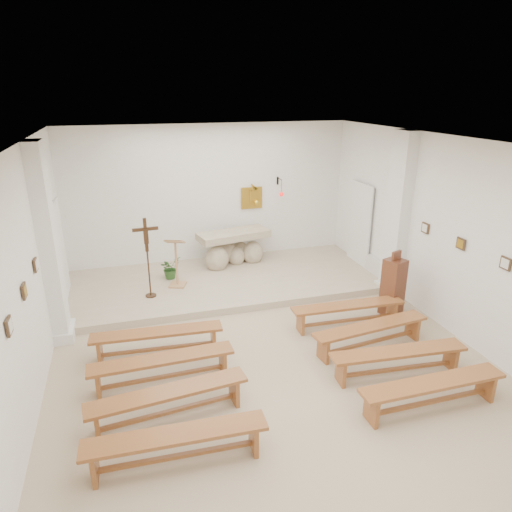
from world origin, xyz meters
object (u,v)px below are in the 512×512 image
object	(u,v)px
crucifix_stand	(147,252)
bench_right_third	(398,357)
bench_left_third	(169,398)
bench_left_fourth	(177,441)
bench_right_second	(371,331)
altar	(233,250)
lectern	(176,262)
bench_right_front	(348,310)
bench_right_fourth	(432,388)
donation_pedestal	(393,287)
bench_left_second	(162,364)
bench_left_front	(157,337)

from	to	relation	value
crucifix_stand	bench_right_third	xyz separation A→B (m)	(3.49, -3.77, -0.79)
bench_left_third	bench_left_fourth	distance (m)	0.84
bench_right_second	bench_right_third	size ratio (longest dim) A/B	1.00
altar	bench_left_fourth	distance (m)	6.38
lectern	bench_right_front	size ratio (longest dim) A/B	0.52
bench_right_front	bench_right_second	distance (m)	0.84
bench_left_third	bench_right_fourth	distance (m)	3.63
donation_pedestal	bench_right_fourth	bearing A→B (deg)	-131.64
bench_right_third	bench_left_second	bearing A→B (deg)	171.40
altar	bench_left_second	distance (m)	4.84
bench_left_fourth	donation_pedestal	bearing A→B (deg)	33.02
altar	bench_right_fourth	size ratio (longest dim) A/B	0.85
donation_pedestal	bench_left_second	xyz separation A→B (m)	(-4.61, -1.06, -0.24)
bench_right_front	bench_right_fourth	distance (m)	2.51
bench_left_fourth	bench_right_fourth	bearing A→B (deg)	2.40
altar	bench_left_front	size ratio (longest dim) A/B	0.85
bench_left_fourth	altar	bearing A→B (deg)	72.51
altar	bench_right_front	xyz separation A→B (m)	(1.36, -3.49, -0.15)
bench_right_third	bench_left_fourth	world-z (taller)	same
bench_left_second	lectern	bearing A→B (deg)	77.27
altar	bench_left_second	bearing A→B (deg)	-127.93
lectern	bench_left_third	world-z (taller)	lectern
crucifix_stand	bench_right_second	bearing A→B (deg)	-43.47
bench_right_front	bench_left_fourth	xyz separation A→B (m)	(-3.53, -2.51, 0.00)
bench_right_fourth	bench_left_second	bearing A→B (deg)	154.47
bench_left_front	bench_left_second	world-z (taller)	same
bench_left_front	bench_left_third	xyz separation A→B (m)	(0.00, -1.67, 0.00)
lectern	bench_left_fourth	bearing A→B (deg)	-76.71
bench_right_third	bench_left_third	bearing A→B (deg)	-175.27
altar	bench_left_front	bearing A→B (deg)	-133.17
donation_pedestal	bench_left_front	xyz separation A→B (m)	(-4.61, -0.22, -0.24)
lectern	bench_left_front	xyz separation A→B (m)	(-0.65, -2.48, -0.37)
bench_right_fourth	crucifix_stand	bearing A→B (deg)	126.95
bench_left_second	bench_left_third	distance (m)	0.84
lectern	donation_pedestal	size ratio (longest dim) A/B	0.86
donation_pedestal	bench_right_third	world-z (taller)	donation_pedestal
donation_pedestal	bench_right_second	xyz separation A→B (m)	(-1.08, -1.06, -0.24)
donation_pedestal	bench_left_second	world-z (taller)	donation_pedestal
bench_right_third	bench_left_fourth	distance (m)	3.63
lectern	crucifix_stand	bearing A→B (deg)	-127.24
bench_right_second	bench_right_fourth	world-z (taller)	same
donation_pedestal	bench_left_front	bearing A→B (deg)	162.66
lectern	bench_right_fourth	size ratio (longest dim) A/B	0.53
bench_left_third	bench_right_third	distance (m)	3.53
bench_right_third	lectern	bearing A→B (deg)	129.47
altar	bench_left_third	world-z (taller)	altar
altar	bench_right_second	world-z (taller)	altar
crucifix_stand	bench_left_fourth	distance (m)	4.67
bench_right_fourth	bench_left_front	bearing A→B (deg)	144.43
crucifix_stand	bench_left_front	bearing A→B (deg)	-94.56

